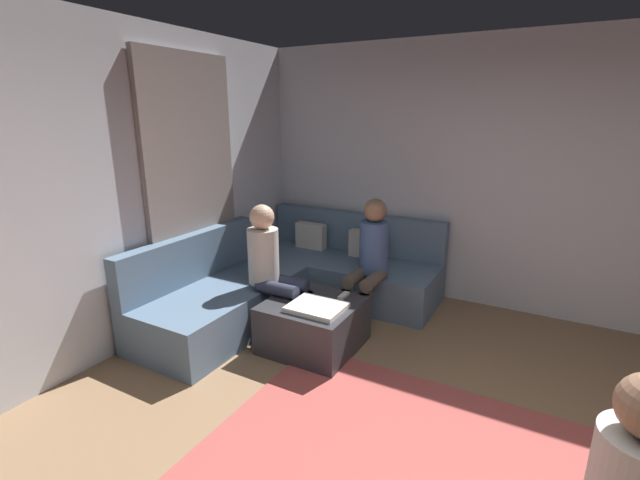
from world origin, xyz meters
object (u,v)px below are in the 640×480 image
object	(u,v)px
person_on_couch_back	(370,257)
person_on_couch_side	(272,265)
ottoman	(313,324)
coffee_mug	(302,285)
sectional_couch	(294,281)
game_remote	(344,296)

from	to	relation	value
person_on_couch_back	person_on_couch_side	distance (m)	0.93
person_on_couch_side	person_on_couch_back	bearing A→B (deg)	133.36
ottoman	person_on_couch_back	world-z (taller)	person_on_couch_back
ottoman	coffee_mug	size ratio (longest dim) A/B	8.00
sectional_couch	person_on_couch_side	size ratio (longest dim) A/B	2.12
coffee_mug	game_remote	world-z (taller)	coffee_mug
coffee_mug	sectional_couch	bearing A→B (deg)	129.91
coffee_mug	person_on_couch_back	world-z (taller)	person_on_couch_back
sectional_couch	ottoman	xyz separation A→B (m)	(0.60, -0.63, -0.07)
coffee_mug	game_remote	distance (m)	0.40
ottoman	game_remote	xyz separation A→B (m)	(0.18, 0.22, 0.22)
sectional_couch	ottoman	bearing A→B (deg)	-46.59
game_remote	sectional_couch	bearing A→B (deg)	152.02
ottoman	person_on_couch_side	size ratio (longest dim) A/B	0.63
ottoman	game_remote	bearing A→B (deg)	50.71
person_on_couch_back	coffee_mug	bearing A→B (deg)	49.06
coffee_mug	game_remote	xyz separation A→B (m)	(0.40, 0.04, -0.04)
sectional_couch	person_on_couch_back	size ratio (longest dim) A/B	2.12
person_on_couch_back	ottoman	bearing A→B (deg)	72.16
sectional_couch	person_on_couch_back	bearing A→B (deg)	3.83
ottoman	coffee_mug	bearing A→B (deg)	140.71
ottoman	game_remote	distance (m)	0.36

